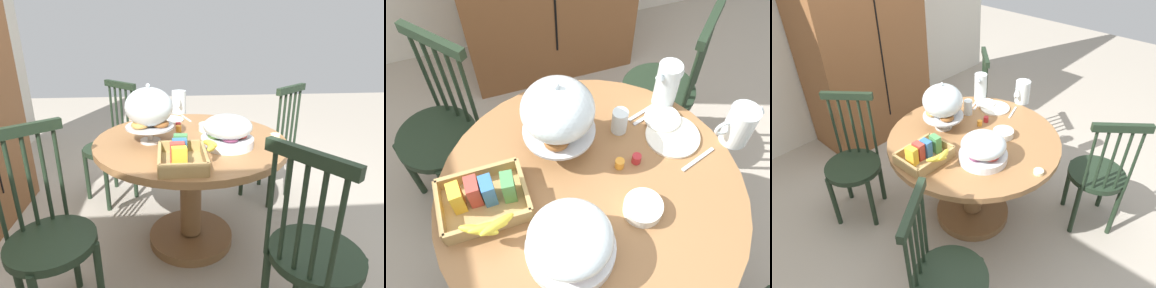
# 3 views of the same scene
# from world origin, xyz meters

# --- Properties ---
(ground_plane) EXTENTS (10.00, 10.00, 0.00)m
(ground_plane) POSITION_xyz_m (0.00, 0.00, 0.00)
(ground_plane) COLOR #A89E8E
(dining_table) EXTENTS (1.16, 1.16, 0.74)m
(dining_table) POSITION_xyz_m (0.06, -0.08, 0.52)
(dining_table) COLOR olive
(dining_table) RESTS_ON ground_plane
(windsor_chair_facing_door) EXTENTS (0.47, 0.47, 0.97)m
(windsor_chair_facing_door) POSITION_xyz_m (0.70, 0.52, 0.45)
(windsor_chair_facing_door) COLOR #1E2D1E
(windsor_chair_facing_door) RESTS_ON ground_plane
(windsor_chair_far_side) EXTENTS (0.47, 0.47, 0.97)m
(windsor_chair_far_side) POSITION_xyz_m (-0.48, 0.61, 0.45)
(windsor_chair_far_side) COLOR #1E2D1E
(windsor_chair_far_side) RESTS_ON ground_plane
(pastry_stand_with_dome) EXTENTS (0.28, 0.28, 0.34)m
(pastry_stand_with_dome) POSITION_xyz_m (0.02, 0.16, 0.94)
(pastry_stand_with_dome) COLOR silver
(pastry_stand_with_dome) RESTS_ON dining_table
(fruit_platter_covered) EXTENTS (0.30, 0.30, 0.18)m
(fruit_platter_covered) POSITION_xyz_m (-0.08, -0.28, 0.83)
(fruit_platter_covered) COLOR silver
(fruit_platter_covered) RESTS_ON dining_table
(orange_juice_pitcher) EXTENTS (0.18, 0.10, 0.21)m
(orange_juice_pitcher) POSITION_xyz_m (0.51, 0.23, 0.84)
(orange_juice_pitcher) COLOR silver
(orange_juice_pitcher) RESTS_ON dining_table
(milk_pitcher) EXTENTS (0.19, 0.11, 0.18)m
(milk_pitcher) POSITION_xyz_m (0.69, -0.04, 0.82)
(milk_pitcher) COLOR silver
(milk_pitcher) RESTS_ON dining_table
(cereal_basket) EXTENTS (0.32, 0.30, 0.12)m
(cereal_basket) POSITION_xyz_m (-0.32, -0.02, 0.79)
(cereal_basket) COLOR tan
(cereal_basket) RESTS_ON dining_table
(china_plate_large) EXTENTS (0.22, 0.22, 0.01)m
(china_plate_large) POSITION_xyz_m (0.46, 0.05, 0.75)
(china_plate_large) COLOR white
(china_plate_large) RESTS_ON dining_table
(china_plate_small) EXTENTS (0.15, 0.15, 0.01)m
(china_plate_small) POSITION_xyz_m (0.46, 0.14, 0.76)
(china_plate_small) COLOR white
(china_plate_small) RESTS_ON china_plate_large
(cereal_bowl) EXTENTS (0.14, 0.14, 0.04)m
(cereal_bowl) POSITION_xyz_m (0.21, -0.22, 0.76)
(cereal_bowl) COLOR white
(cereal_bowl) RESTS_ON dining_table
(drinking_glass) EXTENTS (0.06, 0.06, 0.11)m
(drinking_glass) POSITION_xyz_m (0.27, 0.15, 0.80)
(drinking_glass) COLOR silver
(drinking_glass) RESTS_ON dining_table
(jam_jar_strawberry) EXTENTS (0.04, 0.04, 0.04)m
(jam_jar_strawberry) POSITION_xyz_m (0.27, -0.02, 0.76)
(jam_jar_strawberry) COLOR #B7282D
(jam_jar_strawberry) RESTS_ON dining_table
(jam_jar_apricot) EXTENTS (0.04, 0.04, 0.04)m
(jam_jar_apricot) POSITION_xyz_m (0.20, -0.02, 0.76)
(jam_jar_apricot) COLOR orange
(jam_jar_apricot) RESTS_ON dining_table
(table_knife) EXTENTS (0.17, 0.07, 0.01)m
(table_knife) POSITION_xyz_m (0.42, 0.18, 0.74)
(table_knife) COLOR silver
(table_knife) RESTS_ON dining_table
(dinner_fork) EXTENTS (0.17, 0.07, 0.01)m
(dinner_fork) POSITION_xyz_m (0.41, 0.21, 0.74)
(dinner_fork) COLOR silver
(dinner_fork) RESTS_ON dining_table
(soup_spoon) EXTENTS (0.17, 0.07, 0.01)m
(soup_spoon) POSITION_xyz_m (0.51, -0.09, 0.74)
(soup_spoon) COLOR silver
(soup_spoon) RESTS_ON dining_table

